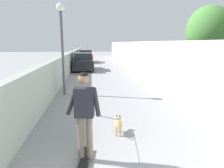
# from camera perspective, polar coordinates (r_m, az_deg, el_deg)

# --- Properties ---
(ground_plane) EXTENTS (80.00, 80.00, 0.00)m
(ground_plane) POSITION_cam_1_polar(r_m,az_deg,el_deg) (15.81, -1.92, 2.95)
(ground_plane) COLOR gray
(wall_left) EXTENTS (48.00, 0.30, 1.61)m
(wall_left) POSITION_cam_1_polar(r_m,az_deg,el_deg) (13.81, -13.62, 4.72)
(wall_left) COLOR #999E93
(wall_left) RESTS_ON ground
(fence_right) EXTENTS (48.00, 0.30, 2.51)m
(fence_right) POSITION_cam_1_polar(r_m,az_deg,el_deg) (14.21, 10.58, 6.86)
(fence_right) COLOR white
(fence_right) RESTS_ON ground
(tree_right_near) EXTENTS (2.06, 2.06, 4.13)m
(tree_right_near) POSITION_cam_1_polar(r_m,az_deg,el_deg) (10.63, 26.03, 13.49)
(tree_right_near) COLOR #473523
(tree_right_near) RESTS_ON ground
(lamp_post) EXTENTS (0.36, 0.36, 4.13)m
(lamp_post) POSITION_cam_1_polar(r_m,az_deg,el_deg) (9.47, -14.26, 13.98)
(lamp_post) COLOR #4C4C51
(lamp_post) RESTS_ON ground
(skateboard) EXTENTS (0.82, 0.31, 0.08)m
(skateboard) POSITION_cam_1_polar(r_m,az_deg,el_deg) (4.47, -7.53, -20.14)
(skateboard) COLOR black
(skateboard) RESTS_ON ground
(person_skateboarder) EXTENTS (0.27, 0.72, 1.79)m
(person_skateboarder) POSITION_cam_1_polar(r_m,az_deg,el_deg) (4.01, -7.94, -7.03)
(person_skateboarder) COLOR #726651
(person_skateboarder) RESTS_ON skateboard
(dog) EXTENTS (1.52, 0.99, 1.06)m
(dog) POSITION_cam_1_polar(r_m,az_deg,el_deg) (5.48, 1.78, -11.34)
(dog) COLOR tan
(dog) RESTS_ON ground
(car_near) EXTENTS (4.08, 1.80, 1.54)m
(car_near) POSITION_cam_1_polar(r_m,az_deg,el_deg) (18.15, -8.14, 6.26)
(car_near) COLOR black
(car_near) RESTS_ON ground
(car_far) EXTENTS (4.04, 1.80, 1.54)m
(car_far) POSITION_cam_1_polar(r_m,az_deg,el_deg) (25.33, -7.53, 7.81)
(car_far) COLOR #B71414
(car_far) RESTS_ON ground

